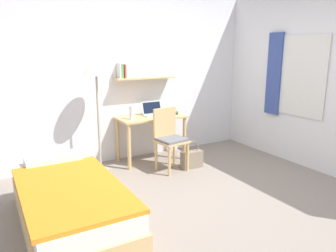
% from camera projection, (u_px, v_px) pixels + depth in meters
% --- Properties ---
extents(ground_plane, '(5.28, 5.28, 0.00)m').
position_uv_depth(ground_plane, '(209.00, 203.00, 3.79)').
color(ground_plane, gray).
extents(wall_back, '(4.40, 0.27, 2.60)m').
position_uv_depth(wall_back, '(135.00, 77.00, 5.19)').
color(wall_back, white).
rests_on(wall_back, ground_plane).
extents(wall_right, '(0.10, 4.40, 2.60)m').
position_uv_depth(wall_right, '(329.00, 82.00, 4.48)').
color(wall_right, white).
rests_on(wall_right, ground_plane).
extents(bed, '(0.90, 1.89, 0.54)m').
position_uv_depth(bed, '(70.00, 205.00, 3.25)').
color(bed, tan).
rests_on(bed, ground_plane).
extents(desk, '(1.05, 0.56, 0.72)m').
position_uv_depth(desk, '(151.00, 124.00, 5.14)').
color(desk, tan).
rests_on(desk, ground_plane).
extents(desk_chair, '(0.46, 0.44, 0.91)m').
position_uv_depth(desk_chair, '(169.00, 136.00, 4.76)').
color(desk_chair, tan).
rests_on(desk_chair, ground_plane).
extents(standing_lamp, '(0.37, 0.37, 1.62)m').
position_uv_depth(standing_lamp, '(96.00, 74.00, 4.47)').
color(standing_lamp, '#B2A893').
rests_on(standing_lamp, ground_plane).
extents(laptop, '(0.34, 0.22, 0.21)m').
position_uv_depth(laptop, '(153.00, 111.00, 5.19)').
color(laptop, '#B7BABF').
rests_on(laptop, desk).
extents(water_bottle, '(0.07, 0.07, 0.20)m').
position_uv_depth(water_bottle, '(132.00, 113.00, 4.85)').
color(water_bottle, silver).
rests_on(water_bottle, desk).
extents(book_stack, '(0.19, 0.22, 0.06)m').
position_uv_depth(book_stack, '(171.00, 112.00, 5.27)').
color(book_stack, '#333338').
rests_on(book_stack, desk).
extents(handbag, '(0.33, 0.13, 0.42)m').
position_uv_depth(handbag, '(192.00, 159.00, 4.89)').
color(handbag, gray).
rests_on(handbag, ground_plane).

